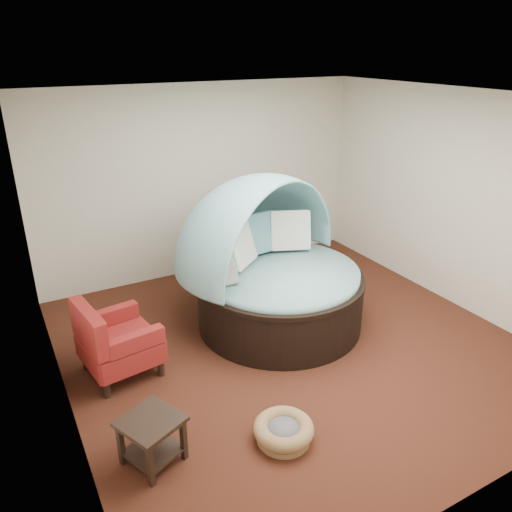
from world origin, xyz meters
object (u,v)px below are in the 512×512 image
pet_basket (284,431)px  canopy_daybed (272,258)px  red_armchair (115,342)px  side_table (152,434)px

pet_basket → canopy_daybed: bearing=62.4°
canopy_daybed → red_armchair: 2.08m
pet_basket → red_armchair: bearing=121.8°
canopy_daybed → side_table: size_ratio=4.50×
canopy_daybed → side_table: 2.65m
side_table → pet_basket: bearing=-16.5°
canopy_daybed → pet_basket: bearing=-139.8°
canopy_daybed → side_table: (-2.07, -1.54, -0.59)m
canopy_daybed → red_armchair: canopy_daybed is taller
canopy_daybed → pet_basket: canopy_daybed is taller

